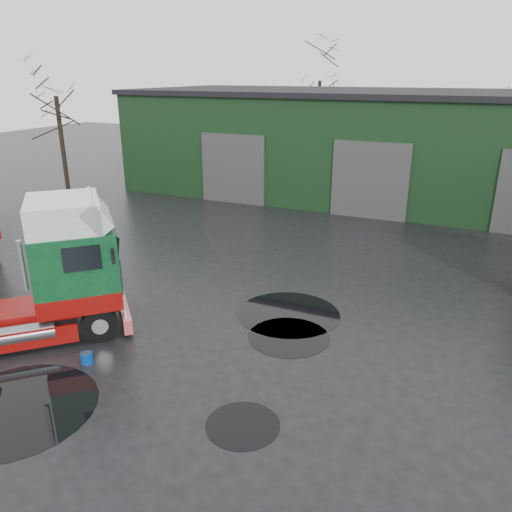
{
  "coord_description": "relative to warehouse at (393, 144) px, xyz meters",
  "views": [
    {
      "loc": [
        7.24,
        -11.91,
        7.33
      ],
      "look_at": [
        0.95,
        1.94,
        1.7
      ],
      "focal_mm": 35.0,
      "sensor_mm": 36.0,
      "label": 1
    }
  ],
  "objects": [
    {
      "name": "puddle_4",
      "position": [
        0.22,
        -18.33,
        -3.15
      ],
      "size": [
        3.32,
        3.32,
        0.01
      ],
      "primitive_type": "cylinder",
      "color": "black",
      "rests_on": "ground"
    },
    {
      "name": "tree_back_a",
      "position": [
        -8.0,
        10.0,
        1.59
      ],
      "size": [
        4.4,
        4.4,
        9.5
      ],
      "primitive_type": null,
      "color": "black",
      "rests_on": "ground"
    },
    {
      "name": "warehouse",
      "position": [
        0.0,
        0.0,
        0.0
      ],
      "size": [
        32.4,
        12.4,
        6.3
      ],
      "color": "black",
      "rests_on": "ground"
    },
    {
      "name": "puddle_3",
      "position": [
        1.24,
        -23.81,
        -3.15
      ],
      "size": [
        1.67,
        1.67,
        0.01
      ],
      "primitive_type": "cylinder",
      "color": "black",
      "rests_on": "ground"
    },
    {
      "name": "puddle_0",
      "position": [
        -3.8,
        -25.45,
        -3.15
      ],
      "size": [
        3.69,
        3.69,
        0.01
      ],
      "primitive_type": "cylinder",
      "color": "black",
      "rests_on": "ground"
    },
    {
      "name": "puddle_1",
      "position": [
        0.77,
        -19.73,
        -3.15
      ],
      "size": [
        2.43,
        2.43,
        0.01
      ],
      "primitive_type": "cylinder",
      "color": "black",
      "rests_on": "ground"
    },
    {
      "name": "tree_left",
      "position": [
        -19.0,
        -8.0,
        1.09
      ],
      "size": [
        4.4,
        4.4,
        8.5
      ],
      "primitive_type": null,
      "color": "black",
      "rests_on": "ground"
    },
    {
      "name": "ground",
      "position": [
        -2.0,
        -20.0,
        -3.16
      ],
      "size": [
        100.0,
        100.0,
        0.0
      ],
      "primitive_type": "plane",
      "color": "black"
    },
    {
      "name": "hero_tractor",
      "position": [
        -6.5,
        -23.0,
        -1.12
      ],
      "size": [
        6.62,
        6.57,
        4.07
      ],
      "primitive_type": null,
      "rotation": [
        0.0,
        0.0,
        -0.79
      ],
      "color": "#0B421E",
      "rests_on": "ground"
    },
    {
      "name": "wash_bucket",
      "position": [
        -3.65,
        -23.27,
        -3.01
      ],
      "size": [
        0.35,
        0.35,
        0.3
      ],
      "primitive_type": "cylinder",
      "rotation": [
        0.0,
        0.0,
        -0.09
      ],
      "color": "#073699",
      "rests_on": "ground"
    }
  ]
}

